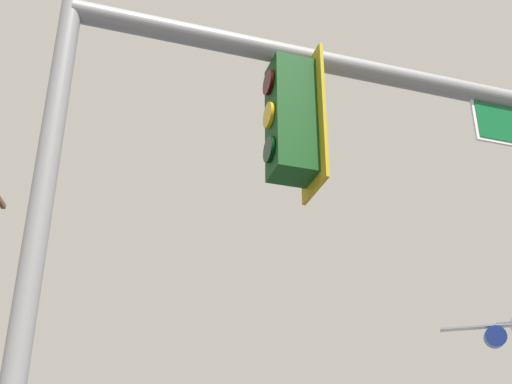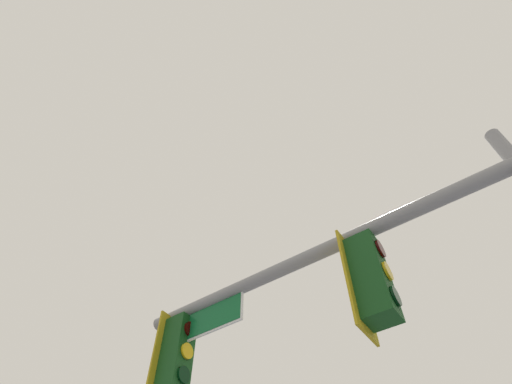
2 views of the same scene
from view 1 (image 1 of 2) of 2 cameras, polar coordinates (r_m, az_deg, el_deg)
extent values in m
cylinder|color=gray|center=(4.91, -17.84, -7.67)|extent=(0.17, 0.17, 5.99)
cylinder|color=gray|center=(6.64, 9.32, 9.44)|extent=(5.33, 0.88, 0.19)
cube|color=gold|center=(6.03, 4.55, 5.53)|extent=(0.10, 0.52, 1.30)
cube|color=#144719|center=(5.97, 2.85, 5.84)|extent=(0.40, 0.36, 1.10)
cylinder|color=#144719|center=(6.33, 2.72, 10.46)|extent=(0.04, 0.04, 0.12)
cylinder|color=#340503|center=(6.11, 0.99, 8.75)|extent=(0.06, 0.22, 0.22)
cylinder|color=yellow|center=(5.92, 1.02, 6.18)|extent=(0.06, 0.22, 0.22)
cylinder|color=black|center=(5.74, 1.05, 3.43)|extent=(0.06, 0.22, 0.22)
cylinder|color=gray|center=(20.47, -19.62, -0.61)|extent=(0.08, 0.08, 0.16)
cylinder|color=navy|center=(83.60, 18.59, -10.95)|extent=(3.57, 4.23, 2.85)
camera|label=2|loc=(8.37, -13.58, -23.81)|focal=28.00mm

